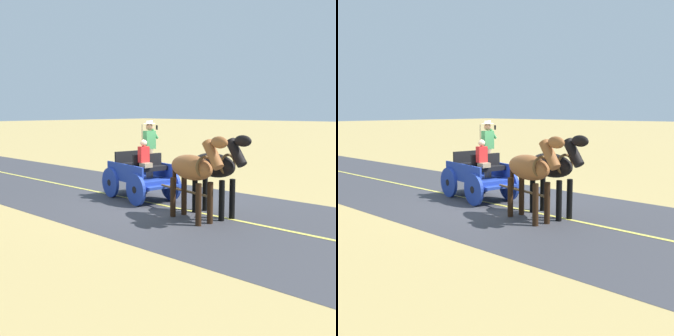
# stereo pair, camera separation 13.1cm
# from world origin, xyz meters

# --- Properties ---
(ground_plane) EXTENTS (200.00, 200.00, 0.00)m
(ground_plane) POSITION_xyz_m (0.00, 0.00, 0.00)
(ground_plane) COLOR tan
(road_surface) EXTENTS (6.32, 160.00, 0.01)m
(road_surface) POSITION_xyz_m (0.00, 0.00, 0.00)
(road_surface) COLOR #38383D
(road_surface) RESTS_ON ground
(road_centre_stripe) EXTENTS (0.12, 160.00, 0.00)m
(road_centre_stripe) POSITION_xyz_m (0.00, 0.00, 0.01)
(road_centre_stripe) COLOR #DBCC4C
(road_centre_stripe) RESTS_ON road_surface
(horse_drawn_carriage) EXTENTS (1.87, 4.51, 2.50)m
(horse_drawn_carriage) POSITION_xyz_m (-0.23, -0.69, 0.82)
(horse_drawn_carriage) COLOR #1E3899
(horse_drawn_carriage) RESTS_ON ground
(horse_near_side) EXTENTS (0.91, 2.15, 2.21)m
(horse_near_side) POSITION_xyz_m (0.00, 2.35, 1.32)
(horse_near_side) COLOR black
(horse_near_side) RESTS_ON ground
(horse_off_side) EXTENTS (0.92, 2.14, 2.21)m
(horse_off_side) POSITION_xyz_m (0.76, 2.20, 1.32)
(horse_off_side) COLOR brown
(horse_off_side) RESTS_ON ground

